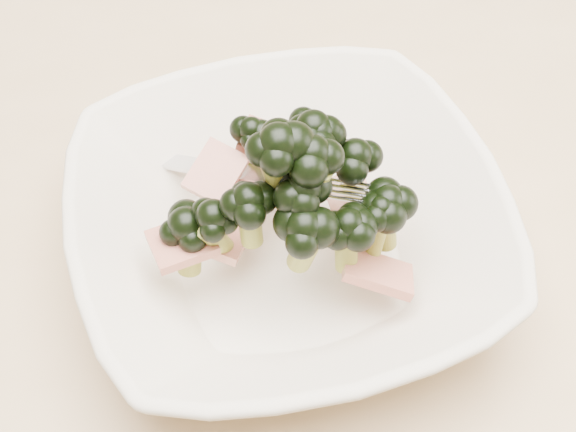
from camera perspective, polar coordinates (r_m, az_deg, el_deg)
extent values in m
cube|color=tan|center=(0.63, 4.44, 1.20)|extent=(1.20, 0.80, 0.04)
imported|color=beige|center=(0.54, 0.00, -0.97)|extent=(0.30, 0.30, 0.07)
cylinder|color=olive|center=(0.52, 1.73, 3.96)|extent=(0.02, 0.03, 0.05)
ellipsoid|color=black|center=(0.50, 1.82, 6.30)|extent=(0.04, 0.04, 0.03)
cylinder|color=olive|center=(0.52, 6.44, -1.04)|extent=(0.02, 0.02, 0.04)
ellipsoid|color=black|center=(0.50, 6.67, 0.54)|extent=(0.03, 0.03, 0.02)
cylinder|color=olive|center=(0.53, -7.00, -2.28)|extent=(0.02, 0.02, 0.04)
ellipsoid|color=black|center=(0.51, -7.27, -0.63)|extent=(0.04, 0.04, 0.03)
cylinder|color=olive|center=(0.52, 2.11, 3.92)|extent=(0.03, 0.02, 0.05)
ellipsoid|color=black|center=(0.50, 2.20, 5.95)|extent=(0.04, 0.04, 0.03)
cylinder|color=olive|center=(0.56, -2.54, 4.60)|extent=(0.01, 0.02, 0.04)
ellipsoid|color=black|center=(0.54, -2.62, 6.16)|extent=(0.03, 0.03, 0.02)
cylinder|color=olive|center=(0.50, -2.71, -0.46)|extent=(0.02, 0.02, 0.04)
ellipsoid|color=black|center=(0.48, -2.81, 1.20)|extent=(0.04, 0.04, 0.03)
cylinder|color=olive|center=(0.50, 1.08, 0.23)|extent=(0.02, 0.02, 0.04)
ellipsoid|color=black|center=(0.48, 1.12, 1.98)|extent=(0.04, 0.04, 0.03)
cylinder|color=olive|center=(0.50, 1.63, 1.97)|extent=(0.02, 0.03, 0.05)
ellipsoid|color=black|center=(0.47, 1.72, 4.45)|extent=(0.04, 0.04, 0.03)
cylinder|color=olive|center=(0.53, 6.88, -0.63)|extent=(0.02, 0.02, 0.04)
ellipsoid|color=black|center=(0.51, 7.13, 1.01)|extent=(0.04, 0.04, 0.03)
cylinder|color=olive|center=(0.51, 4.15, -2.19)|extent=(0.01, 0.02, 0.04)
ellipsoid|color=black|center=(0.49, 4.30, -0.61)|extent=(0.04, 0.04, 0.03)
cylinder|color=olive|center=(0.51, -5.18, -1.59)|extent=(0.02, 0.02, 0.04)
ellipsoid|color=black|center=(0.49, -5.37, 0.01)|extent=(0.04, 0.04, 0.03)
cylinder|color=olive|center=(0.50, 1.13, -2.50)|extent=(0.02, 0.03, 0.04)
ellipsoid|color=black|center=(0.48, 1.18, -0.76)|extent=(0.04, 0.04, 0.03)
cylinder|color=olive|center=(0.53, 4.61, 2.30)|extent=(0.03, 0.02, 0.05)
ellipsoid|color=black|center=(0.51, 4.81, 4.31)|extent=(0.04, 0.04, 0.03)
cylinder|color=olive|center=(0.50, 1.02, 0.98)|extent=(0.02, 0.02, 0.04)
ellipsoid|color=black|center=(0.48, 1.06, 2.73)|extent=(0.04, 0.04, 0.03)
cylinder|color=olive|center=(0.49, -0.64, 2.60)|extent=(0.03, 0.02, 0.06)
ellipsoid|color=black|center=(0.47, -0.68, 5.22)|extent=(0.04, 0.04, 0.03)
cylinder|color=olive|center=(0.57, 1.39, 5.12)|extent=(0.01, 0.02, 0.03)
ellipsoid|color=black|center=(0.56, 1.43, 6.51)|extent=(0.03, 0.03, 0.03)
cube|color=maroon|center=(0.52, 6.41, -4.01)|extent=(0.05, 0.05, 0.03)
cube|color=maroon|center=(0.55, -5.16, 3.11)|extent=(0.05, 0.05, 0.02)
cube|color=maroon|center=(0.55, -3.60, 1.83)|extent=(0.04, 0.04, 0.02)
cube|color=maroon|center=(0.56, 4.61, 0.82)|extent=(0.04, 0.05, 0.02)
cube|color=maroon|center=(0.56, -0.83, 5.12)|extent=(0.06, 0.05, 0.02)
cube|color=maroon|center=(0.51, -7.54, -1.91)|extent=(0.05, 0.04, 0.01)
cube|color=maroon|center=(0.54, -3.92, -1.23)|extent=(0.04, 0.05, 0.02)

